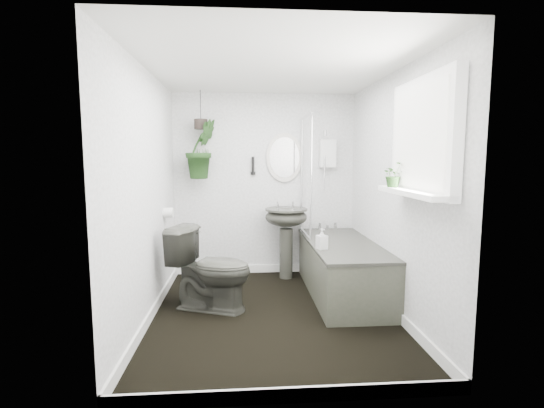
{
  "coord_description": "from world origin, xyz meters",
  "views": [
    {
      "loc": [
        -0.28,
        -3.64,
        1.5
      ],
      "look_at": [
        0.0,
        0.15,
        1.05
      ],
      "focal_mm": 26.0,
      "sensor_mm": 36.0,
      "label": 1
    }
  ],
  "objects": [
    {
      "name": "floor",
      "position": [
        0.0,
        0.0,
        -0.01
      ],
      "size": [
        2.3,
        2.8,
        0.02
      ],
      "primitive_type": "cube",
      "color": "black",
      "rests_on": "ground"
    },
    {
      "name": "ceiling",
      "position": [
        0.0,
        0.0,
        2.31
      ],
      "size": [
        2.3,
        2.8,
        0.02
      ],
      "primitive_type": "cube",
      "color": "white",
      "rests_on": "ground"
    },
    {
      "name": "wall_back",
      "position": [
        0.0,
        1.41,
        1.15
      ],
      "size": [
        2.3,
        0.02,
        2.3
      ],
      "primitive_type": "cube",
      "color": "white",
      "rests_on": "ground"
    },
    {
      "name": "wall_front",
      "position": [
        0.0,
        -1.41,
        1.15
      ],
      "size": [
        2.3,
        0.02,
        2.3
      ],
      "primitive_type": "cube",
      "color": "white",
      "rests_on": "ground"
    },
    {
      "name": "wall_left",
      "position": [
        -1.16,
        0.0,
        1.15
      ],
      "size": [
        0.02,
        2.8,
        2.3
      ],
      "primitive_type": "cube",
      "color": "white",
      "rests_on": "ground"
    },
    {
      "name": "wall_right",
      "position": [
        1.16,
        0.0,
        1.15
      ],
      "size": [
        0.02,
        2.8,
        2.3
      ],
      "primitive_type": "cube",
      "color": "white",
      "rests_on": "ground"
    },
    {
      "name": "skirting",
      "position": [
        0.0,
        0.0,
        0.05
      ],
      "size": [
        2.3,
        2.8,
        0.1
      ],
      "primitive_type": "cube",
      "color": "white",
      "rests_on": "floor"
    },
    {
      "name": "bathtub",
      "position": [
        0.8,
        0.5,
        0.29
      ],
      "size": [
        0.72,
        1.72,
        0.58
      ],
      "primitive_type": null,
      "color": "#30302A",
      "rests_on": "floor"
    },
    {
      "name": "bath_screen",
      "position": [
        0.47,
        0.99,
        1.28
      ],
      "size": [
        0.04,
        0.72,
        1.4
      ],
      "primitive_type": null,
      "color": "silver",
      "rests_on": "bathtub"
    },
    {
      "name": "shower_box",
      "position": [
        0.8,
        1.34,
        1.55
      ],
      "size": [
        0.2,
        0.1,
        0.35
      ],
      "primitive_type": "cube",
      "color": "white",
      "rests_on": "wall_back"
    },
    {
      "name": "oval_mirror",
      "position": [
        0.25,
        1.37,
        1.5
      ],
      "size": [
        0.46,
        0.03,
        0.62
      ],
      "primitive_type": "ellipsoid",
      "color": "silver",
      "rests_on": "wall_back"
    },
    {
      "name": "wall_sconce",
      "position": [
        -0.15,
        1.36,
        1.4
      ],
      "size": [
        0.04,
        0.04,
        0.22
      ],
      "primitive_type": "cylinder",
      "color": "black",
      "rests_on": "wall_back"
    },
    {
      "name": "toilet_roll_holder",
      "position": [
        -1.1,
        0.7,
        0.9
      ],
      "size": [
        0.11,
        0.11,
        0.11
      ],
      "primitive_type": "cylinder",
      "rotation": [
        0.0,
        1.57,
        0.0
      ],
      "color": "white",
      "rests_on": "wall_left"
    },
    {
      "name": "window_recess",
      "position": [
        1.09,
        -0.7,
        1.65
      ],
      "size": [
        0.08,
        1.0,
        0.9
      ],
      "primitive_type": "cube",
      "color": "white",
      "rests_on": "wall_right"
    },
    {
      "name": "window_sill",
      "position": [
        1.02,
        -0.7,
        1.23
      ],
      "size": [
        0.18,
        1.0,
        0.04
      ],
      "primitive_type": "cube",
      "color": "white",
      "rests_on": "wall_right"
    },
    {
      "name": "window_blinds",
      "position": [
        1.04,
        -0.7,
        1.65
      ],
      "size": [
        0.01,
        0.86,
        0.76
      ],
      "primitive_type": "cube",
      "color": "white",
      "rests_on": "wall_right"
    },
    {
      "name": "toilet",
      "position": [
        -0.6,
        0.18,
        0.41
      ],
      "size": [
        0.91,
        0.71,
        0.82
      ],
      "primitive_type": "imported",
      "rotation": [
        0.0,
        0.0,
        1.22
      ],
      "color": "#30302A",
      "rests_on": "floor"
    },
    {
      "name": "pedestal_sink",
      "position": [
        0.25,
        1.14,
        0.44
      ],
      "size": [
        0.54,
        0.47,
        0.88
      ],
      "primitive_type": null,
      "rotation": [
        0.0,
        0.0,
        -0.05
      ],
      "color": "#30302A",
      "rests_on": "floor"
    },
    {
      "name": "sill_plant",
      "position": [
        0.99,
        -0.4,
        1.36
      ],
      "size": [
        0.21,
        0.19,
        0.21
      ],
      "primitive_type": "imported",
      "rotation": [
        0.0,
        0.0,
        0.16
      ],
      "color": "black",
      "rests_on": "window_sill"
    },
    {
      "name": "hanging_plant",
      "position": [
        -0.78,
        1.24,
        1.6
      ],
      "size": [
        0.51,
        0.49,
        0.72
      ],
      "primitive_type": "imported",
      "rotation": [
        0.0,
        0.0,
        0.64
      ],
      "color": "black",
      "rests_on": "ceiling"
    },
    {
      "name": "soap_bottle",
      "position": [
        0.51,
        0.21,
        0.68
      ],
      "size": [
        0.12,
        0.12,
        0.21
      ],
      "primitive_type": "imported",
      "rotation": [
        0.0,
        0.0,
        0.36
      ],
      "color": "#2B211F",
      "rests_on": "bathtub"
    },
    {
      "name": "hanging_pot",
      "position": [
        -0.78,
        1.24,
        1.9
      ],
      "size": [
        0.16,
        0.16,
        0.12
      ],
      "primitive_type": "cylinder",
      "color": "black",
      "rests_on": "ceiling"
    }
  ]
}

